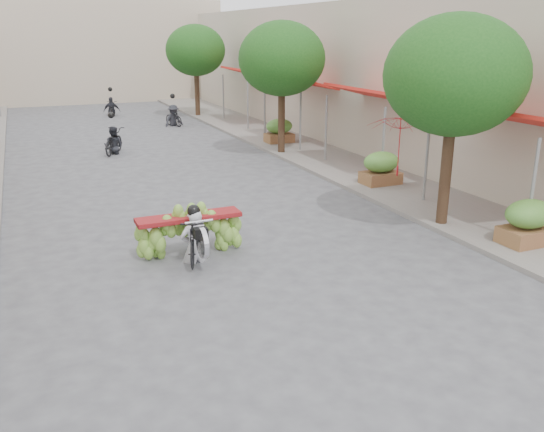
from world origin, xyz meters
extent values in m
plane|color=#57575C|center=(0.00, 0.00, 0.00)|extent=(120.00, 120.00, 0.00)
cube|color=gray|center=(7.00, 15.00, 0.06)|extent=(4.00, 60.00, 0.12)
cube|color=#B8AB98|center=(12.00, 14.00, 3.00)|extent=(8.00, 40.00, 6.00)
cube|color=red|center=(7.12, 4.00, 2.75)|extent=(1.77, 4.20, 0.53)
cylinder|color=slate|center=(6.30, 2.10, 1.27)|extent=(0.08, 0.08, 2.55)
cylinder|color=slate|center=(6.30, 5.90, 1.27)|extent=(0.08, 0.08, 2.55)
cube|color=red|center=(7.12, 10.00, 2.75)|extent=(1.77, 4.20, 0.53)
cylinder|color=slate|center=(6.30, 8.10, 1.27)|extent=(0.08, 0.08, 2.55)
cylinder|color=slate|center=(6.30, 11.90, 1.27)|extent=(0.08, 0.08, 2.55)
cube|color=red|center=(7.12, 16.00, 2.75)|extent=(1.77, 4.20, 0.53)
cylinder|color=slate|center=(6.30, 14.10, 1.27)|extent=(0.08, 0.08, 2.55)
cylinder|color=slate|center=(6.30, 17.90, 1.27)|extent=(0.08, 0.08, 2.55)
cube|color=red|center=(7.12, 22.00, 2.75)|extent=(1.77, 4.20, 0.53)
cylinder|color=slate|center=(6.30, 20.10, 1.27)|extent=(0.08, 0.08, 2.55)
cylinder|color=slate|center=(6.30, 23.90, 1.27)|extent=(0.08, 0.08, 2.55)
cube|color=#C1AF98|center=(0.00, 38.00, 3.50)|extent=(20.00, 6.00, 7.00)
cylinder|color=#3A2719|center=(5.40, 4.00, 1.60)|extent=(0.28, 0.28, 3.20)
ellipsoid|color=#1E5218|center=(5.40, 4.00, 3.80)|extent=(3.40, 3.40, 2.90)
cylinder|color=#3A2719|center=(5.40, 14.00, 1.60)|extent=(0.28, 0.28, 3.20)
ellipsoid|color=#1E5218|center=(5.40, 14.00, 3.80)|extent=(3.40, 3.40, 2.90)
cylinder|color=#3A2719|center=(5.40, 26.00, 1.60)|extent=(0.28, 0.28, 3.20)
ellipsoid|color=#1E5218|center=(5.40, 26.00, 3.80)|extent=(3.40, 3.40, 2.90)
cube|color=brown|center=(6.20, 2.00, 0.37)|extent=(1.20, 0.80, 0.50)
ellipsoid|color=#4F8933|center=(6.20, 2.00, 0.95)|extent=(1.20, 0.88, 0.66)
cube|color=brown|center=(6.20, 8.00, 0.37)|extent=(1.20, 0.80, 0.50)
ellipsoid|color=#4F8933|center=(6.20, 8.00, 0.95)|extent=(1.20, 0.88, 0.66)
cube|color=brown|center=(6.20, 16.00, 0.37)|extent=(1.20, 0.80, 0.50)
ellipsoid|color=#4F8933|center=(6.20, 16.00, 0.95)|extent=(1.20, 0.88, 0.66)
imported|color=black|center=(-1.04, 4.34, 0.51)|extent=(1.07, 1.80, 1.02)
cylinder|color=silver|center=(-1.04, 3.69, 0.62)|extent=(0.10, 0.66, 0.66)
cube|color=black|center=(-1.04, 3.79, 0.80)|extent=(0.28, 0.22, 0.22)
cylinder|color=silver|center=(-1.04, 3.89, 1.02)|extent=(0.60, 0.05, 0.05)
cube|color=maroon|center=(-1.04, 4.69, 0.88)|extent=(2.32, 0.55, 0.10)
imported|color=silver|center=(-1.04, 4.29, 1.18)|extent=(0.63, 0.47, 1.75)
sphere|color=black|center=(-1.04, 4.26, 2.02)|extent=(0.28, 0.28, 0.28)
imported|color=#AE171C|center=(5.93, 6.67, 2.51)|extent=(2.61, 2.61, 1.82)
imported|color=silver|center=(5.96, 16.32, 0.92)|extent=(0.91, 0.86, 1.60)
imported|color=black|center=(-0.85, 16.93, 0.51)|extent=(1.41, 1.91, 1.01)
imported|color=#27282F|center=(-0.85, 16.93, 1.12)|extent=(0.92, 0.79, 1.65)
sphere|color=black|center=(-0.85, 16.93, 1.58)|extent=(0.26, 0.26, 0.26)
imported|color=black|center=(3.23, 23.14, 0.44)|extent=(0.92, 1.56, 0.89)
imported|color=#27282F|center=(3.23, 23.14, 1.12)|extent=(1.18, 0.88, 1.65)
sphere|color=black|center=(3.23, 23.14, 1.58)|extent=(0.26, 0.26, 0.26)
imported|color=black|center=(0.79, 28.36, 0.42)|extent=(0.89, 1.57, 0.83)
imported|color=#27282F|center=(0.79, 28.36, 1.12)|extent=(1.07, 0.77, 1.65)
sphere|color=black|center=(0.79, 28.36, 1.58)|extent=(0.26, 0.26, 0.26)
camera|label=1|loc=(-4.15, -7.14, 4.77)|focal=38.00mm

